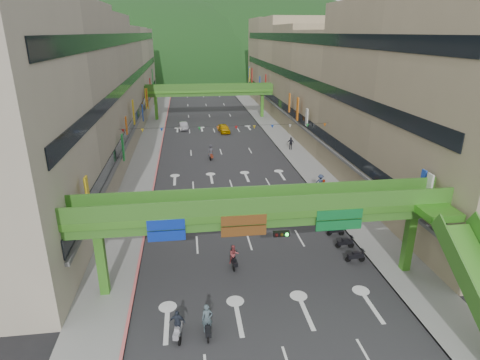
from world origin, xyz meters
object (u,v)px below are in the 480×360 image
at_px(overpass_near, 279,220).
at_px(scooter_rider_mid, 234,256).
at_px(car_silver, 183,126).
at_px(car_yellow, 224,128).
at_px(scooter_rider_near, 207,322).
at_px(pedestrian_red, 324,187).

bearing_deg(overpass_near, scooter_rider_mid, 134.34).
xyz_separation_m(car_silver, car_yellow, (7.22, -3.44, 0.06)).
relative_size(scooter_rider_near, scooter_rider_mid, 1.14).
relative_size(car_silver, pedestrian_red, 2.64).
height_order(scooter_rider_mid, pedestrian_red, scooter_rider_mid).
bearing_deg(scooter_rider_mid, scooter_rider_near, -108.75).
height_order(overpass_near, scooter_rider_mid, overpass_near).
relative_size(scooter_rider_near, car_silver, 0.52).
distance_m(car_silver, pedestrian_red, 37.44).
bearing_deg(car_yellow, overpass_near, -97.57).
bearing_deg(scooter_rider_near, scooter_rider_mid, 71.25).
distance_m(scooter_rider_near, car_silver, 54.74).
distance_m(scooter_rider_mid, pedestrian_red, 17.84).
bearing_deg(scooter_rider_mid, pedestrian_red, 49.00).
xyz_separation_m(overpass_near, scooter_rider_mid, (-2.72, 2.79, -4.24)).
distance_m(car_yellow, pedestrian_red, 31.75).
height_order(car_yellow, pedestrian_red, pedestrian_red).
xyz_separation_m(scooter_rider_near, car_yellow, (5.87, 51.28, -0.28)).
bearing_deg(overpass_near, scooter_rider_near, -139.66).
distance_m(scooter_rider_near, car_yellow, 51.62).
bearing_deg(car_silver, scooter_rider_mid, -93.24).
height_order(overpass_near, scooter_rider_near, overpass_near).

